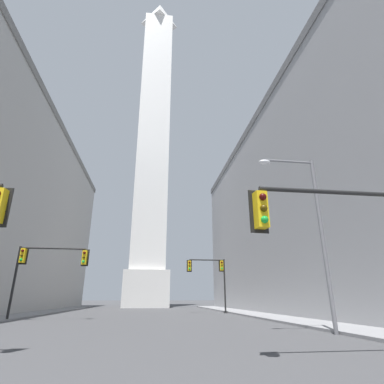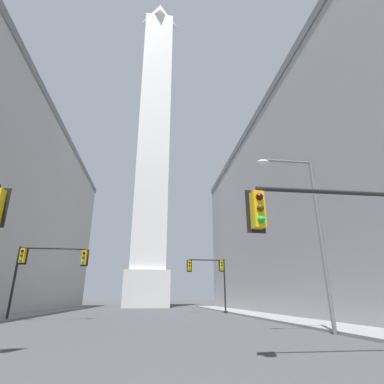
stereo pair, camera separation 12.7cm
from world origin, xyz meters
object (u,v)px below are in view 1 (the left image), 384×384
traffic_light_mid_right (212,272)px  street_lamp (311,220)px  traffic_light_mid_left (42,263)px  traffic_light_near_right (364,225)px  obelisk (154,134)px

traffic_light_mid_right → street_lamp: size_ratio=0.66×
traffic_light_mid_left → street_lamp: (16.45, -11.07, 1.24)m
traffic_light_mid_left → street_lamp: size_ratio=0.62×
traffic_light_mid_left → traffic_light_near_right: (14.73, -16.95, -0.44)m
obelisk → traffic_light_mid_left: size_ratio=13.36×
traffic_light_mid_left → traffic_light_mid_right: traffic_light_mid_right is taller
traffic_light_mid_left → traffic_light_near_right: 22.46m
obelisk → street_lamp: obelisk is taller
traffic_light_near_right → street_lamp: street_lamp is taller
traffic_light_mid_left → obelisk: bearing=76.2°
traffic_light_mid_right → traffic_light_near_right: (-0.56, -26.26, -0.71)m
traffic_light_near_right → traffic_light_mid_left: bearing=131.0°
obelisk → traffic_light_near_right: obelisk is taller
traffic_light_mid_left → traffic_light_mid_right: 17.91m
obelisk → street_lamp: 52.61m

